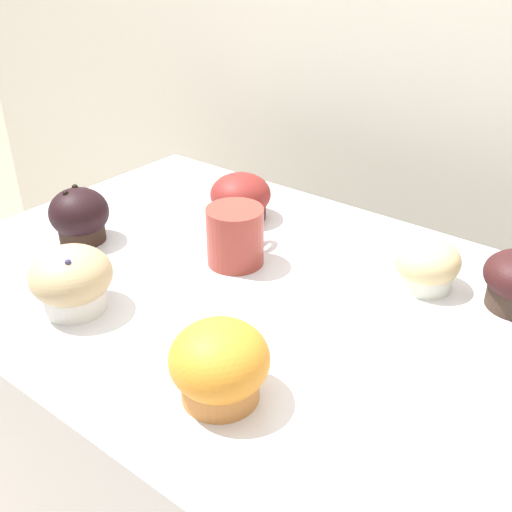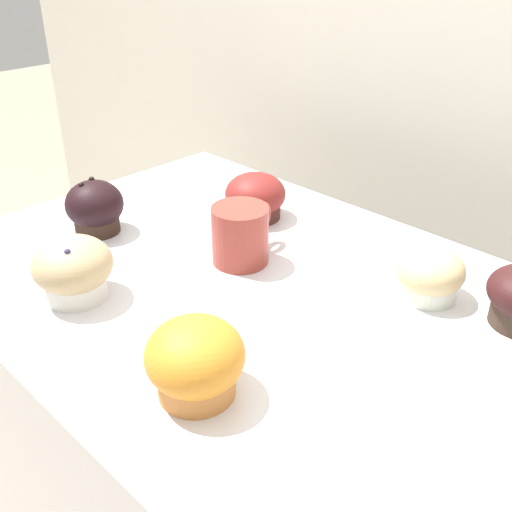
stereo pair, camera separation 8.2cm
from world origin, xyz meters
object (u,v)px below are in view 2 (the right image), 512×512
object	(u,v)px
muffin_front_right	(95,208)
muffin_front_left	(255,197)
muffin_back_center	(430,275)
muffin_back_left	(73,269)
coffee_cup	(241,233)
muffin_back_right	(195,361)

from	to	relation	value
muffin_front_right	muffin_front_left	bearing A→B (deg)	56.67
muffin_front_left	muffin_back_center	bearing A→B (deg)	-2.23
muffin_front_right	muffin_back_center	world-z (taller)	muffin_front_right
muffin_back_left	coffee_cup	bearing A→B (deg)	68.95
muffin_back_right	muffin_front_right	size ratio (longest dim) A/B	1.15
muffin_back_right	coffee_cup	bearing A→B (deg)	126.39
muffin_front_left	coffee_cup	size ratio (longest dim) A/B	0.82
muffin_front_right	muffin_back_center	size ratio (longest dim) A/B	1.02
muffin_back_left	muffin_back_right	distance (m)	0.26
muffin_back_right	muffin_back_center	world-z (taller)	muffin_back_right
muffin_back_left	coffee_cup	xyz separation A→B (m)	(0.09, 0.23, 0.00)
muffin_front_left	coffee_cup	xyz separation A→B (m)	(0.09, -0.12, 0.01)
muffin_back_center	coffee_cup	bearing A→B (deg)	-156.41
muffin_back_right	muffin_back_center	distance (m)	0.35
coffee_cup	muffin_back_right	bearing A→B (deg)	-53.61
muffin_back_left	muffin_front_left	bearing A→B (deg)	90.76
coffee_cup	muffin_front_right	bearing A→B (deg)	-157.44
muffin_front_right	coffee_cup	size ratio (longest dim) A/B	0.74
muffin_front_left	muffin_back_center	xyz separation A→B (m)	(0.34, -0.01, -0.00)
muffin_back_left	muffin_front_right	size ratio (longest dim) A/B	1.15
muffin_back_center	coffee_cup	distance (m)	0.27
muffin_back_right	coffee_cup	world-z (taller)	muffin_back_right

